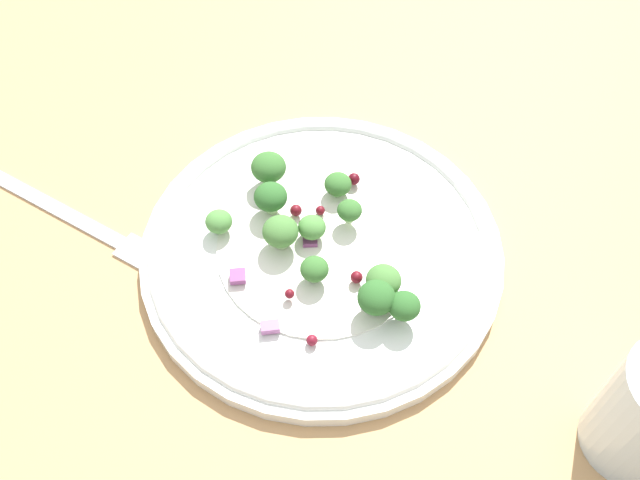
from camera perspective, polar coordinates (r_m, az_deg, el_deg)
ground_plane at (r=57.71cm, az=-0.77°, el=-1.56°), size 180.00×180.00×2.00cm
plate at (r=55.78cm, az=0.00°, el=-1.09°), size 28.45×28.45×1.70cm
dressing_pool at (r=55.42cm, az=0.00°, el=-0.84°), size 16.50×16.50×0.20cm
broccoli_floret_0 at (r=52.19cm, az=5.12°, el=-3.29°), size 2.64×2.64×2.68cm
broccoli_floret_1 at (r=58.22cm, az=-4.15°, el=5.80°), size 2.88×2.88×2.91cm
broccoli_floret_2 at (r=54.24cm, az=-3.19°, el=0.65°), size 2.79×2.79×2.82cm
broccoli_floret_3 at (r=52.62cm, az=-0.45°, el=-2.37°), size 2.14×2.14×2.17cm
broccoli_floret_4 at (r=56.28cm, az=-3.98°, el=3.43°), size 2.66×2.66×2.69cm
broccoli_floret_5 at (r=57.80cm, az=1.45°, el=4.46°), size 2.22×2.22×2.25cm
broccoli_floret_6 at (r=56.05cm, az=-8.12°, el=1.45°), size 2.12×2.12×2.15cm
broccoli_floret_7 at (r=50.94cm, az=4.55°, el=-4.68°), size 2.76×2.76×2.80cm
broccoli_floret_8 at (r=55.11cm, az=-0.88°, el=1.05°), size 2.18×2.18×2.21cm
broccoli_floret_9 at (r=55.60cm, az=2.39°, el=2.36°), size 1.97×1.97×1.99cm
broccoli_floret_10 at (r=51.05cm, az=6.77°, el=-5.31°), size 2.36×2.36×2.39cm
cranberry_0 at (r=58.84cm, az=2.74°, el=4.91°), size 1.00×1.00×1.00cm
cranberry_1 at (r=52.32cm, az=6.80°, el=-5.11°), size 0.96×0.96×0.96cm
cranberry_2 at (r=52.40cm, az=-2.73°, el=-4.27°), size 0.72×0.72×0.72cm
cranberry_3 at (r=53.23cm, az=2.96°, el=-2.99°), size 0.94×0.94×0.94cm
cranberry_4 at (r=50.94cm, az=-0.65°, el=-8.04°), size 0.83×0.83×0.83cm
cranberry_5 at (r=56.78cm, az=-1.94°, el=2.39°), size 0.95×0.95×0.95cm
cranberry_6 at (r=56.98cm, az=0.28°, el=2.33°), size 0.75×0.75×0.75cm
onion_bit_0 at (r=53.76cm, az=-6.62°, el=-2.91°), size 1.52×1.53×0.51cm
onion_bit_1 at (r=51.57cm, az=-4.02°, el=-6.98°), size 1.32×1.58×0.59cm
onion_bit_2 at (r=55.38cm, az=-1.06°, el=-0.30°), size 1.31×1.40×0.43cm
fork at (r=61.71cm, az=-18.74°, el=1.51°), size 6.49×18.44×0.50cm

